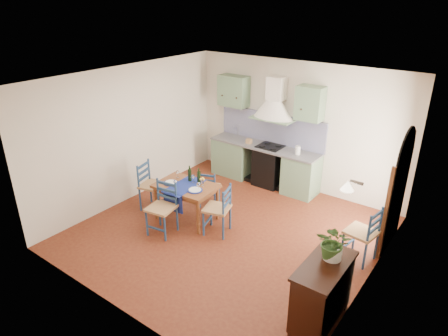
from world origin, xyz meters
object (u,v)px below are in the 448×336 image
Objects in this scene: dining_table at (186,189)px; chair_near at (162,208)px; potted_plant at (334,243)px; sideboard at (322,291)px.

dining_table reaches higher than chair_near.
chair_near is 2.09× the size of potted_plant.
chair_near is 3.31m from potted_plant.
chair_near is at bearing 173.86° from sideboard.
sideboard is 2.23× the size of potted_plant.
potted_plant reaches higher than sideboard.
chair_near is at bearing -93.03° from dining_table.
sideboard is (3.22, -0.35, -0.00)m from chair_near.
chair_near reaches higher than sideboard.
chair_near is (-0.03, -0.61, -0.14)m from dining_table.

